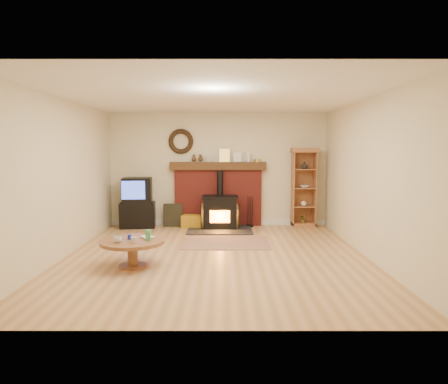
{
  "coord_description": "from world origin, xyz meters",
  "views": [
    {
      "loc": [
        0.15,
        -6.5,
        1.79
      ],
      "look_at": [
        0.14,
        1.0,
        0.97
      ],
      "focal_mm": 32.0,
      "sensor_mm": 36.0,
      "label": 1
    }
  ],
  "objects_px": {
    "tv_unit": "(138,204)",
    "wood_stove": "(220,213)",
    "curio_cabinet": "(303,187)",
    "coffee_table": "(133,245)"
  },
  "relations": [
    {
      "from": "tv_unit",
      "to": "curio_cabinet",
      "type": "distance_m",
      "value": 3.8
    },
    {
      "from": "wood_stove",
      "to": "tv_unit",
      "type": "bearing_deg",
      "value": 174.09
    },
    {
      "from": "tv_unit",
      "to": "coffee_table",
      "type": "bearing_deg",
      "value": -79.22
    },
    {
      "from": "coffee_table",
      "to": "wood_stove",
      "type": "bearing_deg",
      "value": 65.86
    },
    {
      "from": "wood_stove",
      "to": "coffee_table",
      "type": "bearing_deg",
      "value": -114.14
    },
    {
      "from": "wood_stove",
      "to": "curio_cabinet",
      "type": "height_order",
      "value": "curio_cabinet"
    },
    {
      "from": "tv_unit",
      "to": "curio_cabinet",
      "type": "height_order",
      "value": "curio_cabinet"
    },
    {
      "from": "curio_cabinet",
      "to": "coffee_table",
      "type": "xyz_separation_m",
      "value": [
        -3.19,
        -3.16,
        -0.57
      ]
    },
    {
      "from": "wood_stove",
      "to": "curio_cabinet",
      "type": "distance_m",
      "value": 2.0
    },
    {
      "from": "tv_unit",
      "to": "wood_stove",
      "type": "bearing_deg",
      "value": -5.91
    }
  ]
}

